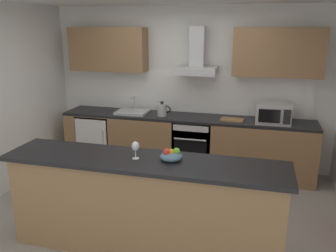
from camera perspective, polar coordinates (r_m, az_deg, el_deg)
The scene contains 15 objects.
ground at distance 4.63m, azimuth -1.37°, elevation -13.92°, with size 5.54×4.57×0.02m, color gray.
wall_back at distance 5.89m, azimuth 3.59°, elevation 6.21°, with size 5.54×0.12×2.60m, color white.
backsplash_tile at distance 5.83m, azimuth 3.44°, elevation 5.42°, with size 3.86×0.02×0.66m, color white.
counter_back at distance 5.74m, azimuth 2.69°, elevation -2.81°, with size 4.00×0.60×0.90m.
counter_island at distance 3.73m, azimuth -3.92°, elevation -12.60°, with size 2.86×0.64×1.02m.
upper_cabinets at distance 5.60m, azimuth 3.23°, elevation 11.99°, with size 3.95×0.32×0.70m.
oven at distance 5.68m, azimuth 4.16°, elevation -2.92°, with size 0.60×0.62×0.80m.
refrigerator at distance 6.19m, azimuth -11.07°, elevation -1.92°, with size 0.58×0.60×0.85m.
microwave at distance 5.41m, azimuth 16.61°, elevation 1.99°, with size 0.50×0.38×0.30m.
sink at distance 5.83m, azimuth -5.77°, elevation 2.33°, with size 0.50×0.40×0.26m.
kettle at distance 5.61m, azimuth -0.97°, elevation 2.68°, with size 0.29×0.15×0.24m.
range_hood at distance 5.53m, azimuth 4.70°, elevation 10.64°, with size 0.62×0.45×0.72m.
wine_glass at distance 3.50m, azimuth -5.27°, elevation -3.37°, with size 0.08×0.08×0.18m.
fruit_bowl at distance 3.48m, azimuth 0.53°, elevation -4.80°, with size 0.22×0.22×0.13m.
chopping_board at distance 5.46m, azimuth 10.28°, elevation 1.02°, with size 0.34×0.22×0.02m, color #9E7247.
Camera 1 is at (1.13, -3.85, 2.29)m, focal length 37.87 mm.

